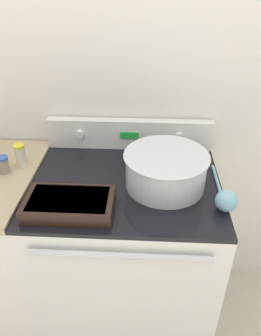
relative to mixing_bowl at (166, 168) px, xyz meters
name	(u,v)px	position (x,y,z in m)	size (l,w,h in m)	color
kitchen_wall	(130,85)	(-0.17, 0.38, 0.22)	(8.00, 0.05, 2.50)	silver
stove_range	(126,257)	(-0.17, 0.01, -0.56)	(0.82, 0.69, 0.95)	silver
control_panel	(130,134)	(-0.17, 0.32, -0.01)	(0.82, 0.07, 0.15)	silver
mixing_bowl	(166,168)	(0.00, 0.00, 0.00)	(0.35, 0.35, 0.15)	silver
casserole_dish	(69,204)	(-0.37, -0.19, -0.05)	(0.34, 0.19, 0.06)	black
ladle	(226,199)	(0.23, -0.14, -0.04)	(0.09, 0.34, 0.09)	#7AB2C6
spice_jar_yellow_cap	(21,155)	(-0.65, 0.10, -0.02)	(0.05, 0.05, 0.11)	beige
spice_jar_blue_cap	(3,165)	(-0.71, 0.04, -0.03)	(0.05, 0.05, 0.08)	gray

